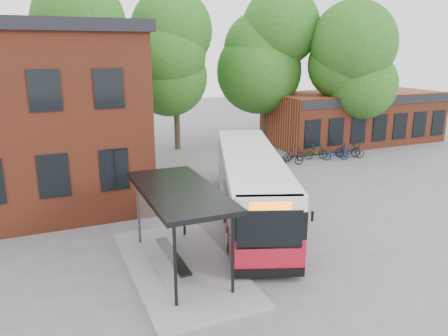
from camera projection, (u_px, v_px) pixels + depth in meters
name	position (u px, v px, depth m)	size (l,w,h in m)	color
ground	(279.00, 235.00, 17.76)	(100.00, 100.00, 0.00)	#5E5E60
shop_row	(354.00, 117.00, 35.35)	(14.00, 6.20, 4.00)	brown
bus_shelter	(180.00, 229.00, 14.78)	(3.60, 7.00, 2.90)	black
bike_rail	(323.00, 156.00, 30.11)	(5.20, 0.10, 0.38)	black
tree_0	(76.00, 78.00, 28.22)	(7.92, 7.92, 11.00)	#205516
tree_1	(176.00, 79.00, 31.85)	(7.92, 7.92, 10.40)	#205516
tree_2	(267.00, 74.00, 33.54)	(7.92, 7.92, 11.00)	#205516
tree_3	(352.00, 87.00, 32.12)	(7.04, 7.04, 9.28)	#205516
city_bus	(250.00, 186.00, 19.28)	(2.47, 11.59, 2.95)	#AD1225
bicycle_0	(291.00, 158.00, 28.43)	(0.60, 1.71, 0.90)	black
bicycle_1	(294.00, 154.00, 29.25)	(0.49, 1.72, 1.04)	black
bicycle_3	(316.00, 152.00, 29.89)	(0.50, 1.77, 1.06)	black
bicycle_4	(336.00, 153.00, 29.62)	(0.64, 1.83, 0.96)	#06204F
bicycle_6	(351.00, 151.00, 30.19)	(0.64, 1.83, 0.96)	black
bicycle_7	(348.00, 149.00, 30.47)	(0.52, 1.83, 1.10)	black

